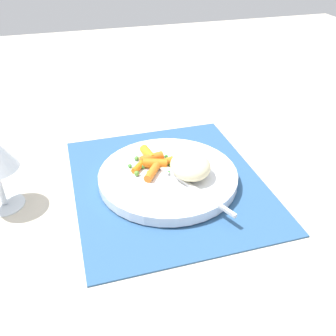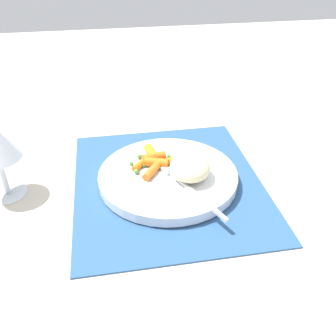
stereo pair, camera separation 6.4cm
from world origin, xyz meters
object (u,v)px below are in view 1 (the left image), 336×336
object	(u,v)px
rice_mound	(190,166)
carrot_portion	(152,162)
plate	(168,177)
fork	(184,182)

from	to	relation	value
rice_mound	carrot_portion	world-z (taller)	rice_mound
plate	carrot_portion	distance (m)	0.04
rice_mound	carrot_portion	distance (m)	0.08
rice_mound	carrot_portion	size ratio (longest dim) A/B	0.78
rice_mound	fork	world-z (taller)	rice_mound
rice_mound	carrot_portion	xyz separation A→B (m)	(0.05, 0.06, -0.01)
rice_mound	fork	xyz separation A→B (m)	(-0.02, 0.02, -0.02)
plate	fork	bearing A→B (deg)	-156.05
carrot_portion	fork	xyz separation A→B (m)	(-0.07, -0.04, -0.01)
carrot_portion	fork	size ratio (longest dim) A/B	0.56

